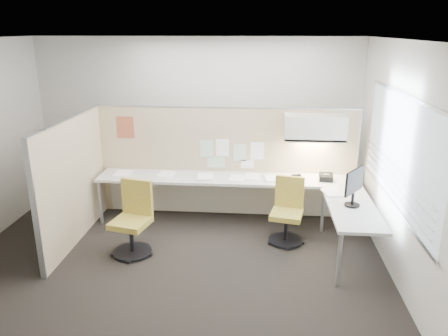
# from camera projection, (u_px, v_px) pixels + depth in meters

# --- Properties ---
(floor) EXTENTS (5.50, 4.50, 0.01)m
(floor) POSITION_uv_depth(u_px,v_px,m) (174.00, 259.00, 5.79)
(floor) COLOR black
(floor) RESTS_ON ground
(ceiling) EXTENTS (5.50, 4.50, 0.01)m
(ceiling) POSITION_uv_depth(u_px,v_px,m) (166.00, 39.00, 4.93)
(ceiling) COLOR white
(ceiling) RESTS_ON wall_back
(wall_back) EXTENTS (5.50, 0.02, 2.80)m
(wall_back) POSITION_uv_depth(u_px,v_px,m) (197.00, 121.00, 7.49)
(wall_back) COLOR beige
(wall_back) RESTS_ON ground
(wall_front) EXTENTS (5.50, 0.02, 2.80)m
(wall_front) POSITION_uv_depth(u_px,v_px,m) (109.00, 244.00, 3.22)
(wall_front) COLOR beige
(wall_front) RESTS_ON ground
(wall_right) EXTENTS (0.02, 4.50, 2.80)m
(wall_right) POSITION_uv_depth(u_px,v_px,m) (401.00, 164.00, 5.13)
(wall_right) COLOR beige
(wall_right) RESTS_ON ground
(window_pane) EXTENTS (0.01, 2.80, 1.30)m
(window_pane) POSITION_uv_depth(u_px,v_px,m) (400.00, 151.00, 5.09)
(window_pane) COLOR #9AA5B3
(window_pane) RESTS_ON wall_right
(partition_back) EXTENTS (4.10, 0.06, 1.75)m
(partition_back) POSITION_uv_depth(u_px,v_px,m) (226.00, 162.00, 6.99)
(partition_back) COLOR tan
(partition_back) RESTS_ON floor
(partition_left) EXTENTS (0.06, 2.20, 1.75)m
(partition_left) POSITION_uv_depth(u_px,v_px,m) (74.00, 181.00, 6.12)
(partition_left) COLOR tan
(partition_left) RESTS_ON floor
(desk) EXTENTS (4.00, 2.07, 0.73)m
(desk) POSITION_uv_depth(u_px,v_px,m) (248.00, 189.00, 6.59)
(desk) COLOR beige
(desk) RESTS_ON floor
(overhead_bin) EXTENTS (0.90, 0.36, 0.38)m
(overhead_bin) POSITION_uv_depth(u_px,v_px,m) (315.00, 128.00, 6.49)
(overhead_bin) COLOR beige
(overhead_bin) RESTS_ON partition_back
(task_light_strip) EXTENTS (0.60, 0.06, 0.02)m
(task_light_strip) POSITION_uv_depth(u_px,v_px,m) (314.00, 141.00, 6.55)
(task_light_strip) COLOR #FFEABF
(task_light_strip) RESTS_ON overhead_bin
(pinned_papers) EXTENTS (1.01, 0.00, 0.47)m
(pinned_papers) POSITION_uv_depth(u_px,v_px,m) (230.00, 153.00, 6.90)
(pinned_papers) COLOR #8CBF8C
(pinned_papers) RESTS_ON partition_back
(poster) EXTENTS (0.28, 0.00, 0.35)m
(poster) POSITION_uv_depth(u_px,v_px,m) (125.00, 127.00, 6.92)
(poster) COLOR #ED521D
(poster) RESTS_ON partition_back
(chair_left) EXTENTS (0.55, 0.57, 0.98)m
(chair_left) POSITION_uv_depth(u_px,v_px,m) (133.00, 221.00, 5.85)
(chair_left) COLOR black
(chair_left) RESTS_ON floor
(chair_right) EXTENTS (0.51, 0.52, 0.92)m
(chair_right) POSITION_uv_depth(u_px,v_px,m) (287.00, 213.00, 6.18)
(chair_right) COLOR black
(chair_right) RESTS_ON floor
(monitor) EXTENTS (0.30, 0.40, 0.49)m
(monitor) POSITION_uv_depth(u_px,v_px,m) (354.00, 185.00, 5.55)
(monitor) COLOR black
(monitor) RESTS_ON desk
(phone) EXTENTS (0.23, 0.21, 0.12)m
(phone) POSITION_uv_depth(u_px,v_px,m) (326.00, 177.00, 6.57)
(phone) COLOR black
(phone) RESTS_ON desk
(stapler) EXTENTS (0.15, 0.07, 0.05)m
(stapler) POSITION_uv_depth(u_px,v_px,m) (296.00, 176.00, 6.71)
(stapler) COLOR black
(stapler) RESTS_ON desk
(tape_dispenser) EXTENTS (0.11, 0.08, 0.06)m
(tape_dispenser) POSITION_uv_depth(u_px,v_px,m) (295.00, 176.00, 6.67)
(tape_dispenser) COLOR black
(tape_dispenser) RESTS_ON desk
(coat_hook) EXTENTS (0.18, 0.43, 1.30)m
(coat_hook) POSITION_uv_depth(u_px,v_px,m) (37.00, 158.00, 5.26)
(coat_hook) COLOR silver
(coat_hook) RESTS_ON partition_left
(paper_stack_0) EXTENTS (0.23, 0.30, 0.03)m
(paper_stack_0) POSITION_uv_depth(u_px,v_px,m) (123.00, 174.00, 6.85)
(paper_stack_0) COLOR white
(paper_stack_0) RESTS_ON desk
(paper_stack_1) EXTENTS (0.26, 0.32, 0.02)m
(paper_stack_1) POSITION_uv_depth(u_px,v_px,m) (167.00, 174.00, 6.83)
(paper_stack_1) COLOR white
(paper_stack_1) RESTS_ON desk
(paper_stack_2) EXTENTS (0.26, 0.32, 0.04)m
(paper_stack_2) POSITION_uv_depth(u_px,v_px,m) (205.00, 177.00, 6.66)
(paper_stack_2) COLOR white
(paper_stack_2) RESTS_ON desk
(paper_stack_3) EXTENTS (0.26, 0.32, 0.01)m
(paper_stack_3) POSITION_uv_depth(u_px,v_px,m) (252.00, 177.00, 6.72)
(paper_stack_3) COLOR white
(paper_stack_3) RESTS_ON desk
(paper_stack_4) EXTENTS (0.25, 0.31, 0.02)m
(paper_stack_4) POSITION_uv_depth(u_px,v_px,m) (273.00, 178.00, 6.64)
(paper_stack_4) COLOR white
(paper_stack_4) RESTS_ON desk
(paper_stack_5) EXTENTS (0.30, 0.35, 0.02)m
(paper_stack_5) POSITION_uv_depth(u_px,v_px,m) (332.00, 193.00, 6.07)
(paper_stack_5) COLOR white
(paper_stack_5) RESTS_ON desk
(paper_stack_6) EXTENTS (0.27, 0.33, 0.02)m
(paper_stack_6) POSITION_uv_depth(u_px,v_px,m) (237.00, 178.00, 6.66)
(paper_stack_6) COLOR white
(paper_stack_6) RESTS_ON desk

